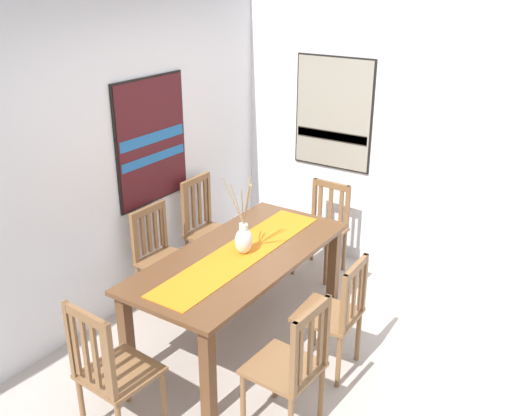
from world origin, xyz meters
The scene contains 14 objects.
ground_plane centered at (0.00, 0.00, -0.01)m, with size 6.40×6.40×0.03m, color #B2A89E.
wall_back centered at (0.00, 1.86, 1.35)m, with size 6.40×0.12×2.70m, color silver.
wall_side centered at (1.86, 0.00, 1.35)m, with size 0.12×6.40×2.70m, color silver.
dining_table centered at (0.06, 0.72, 0.63)m, with size 1.94×0.88×0.73m.
table_runner centered at (0.06, 0.72, 0.74)m, with size 1.78×0.36×0.01m, color orange.
centerpiece_vase centered at (0.07, 0.70, 0.86)m, with size 0.26×0.28×0.63m.
chair_0 centered at (-0.61, -0.12, 0.47)m, with size 0.44×0.44×0.93m.
chair_1 centered at (1.39, 0.70, 0.46)m, with size 0.44×0.44×0.87m.
chair_2 centered at (-1.26, 0.75, 0.49)m, with size 0.45×0.45×0.97m.
chair_3 centered at (0.09, -0.07, 0.46)m, with size 0.44×0.44×0.89m.
chair_4 centered at (0.07, 1.55, 0.47)m, with size 0.43×0.43×0.89m.
chair_5 centered at (0.72, 1.56, 0.49)m, with size 0.42×0.42×0.97m.
painting_on_back_wall centered at (0.29, 1.79, 1.39)m, with size 0.82×0.05×1.07m.
painting_on_side_wall centered at (1.79, 0.84, 1.46)m, with size 0.05×0.80×1.07m.
Camera 1 is at (-3.17, -1.57, 2.74)m, focal length 40.86 mm.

